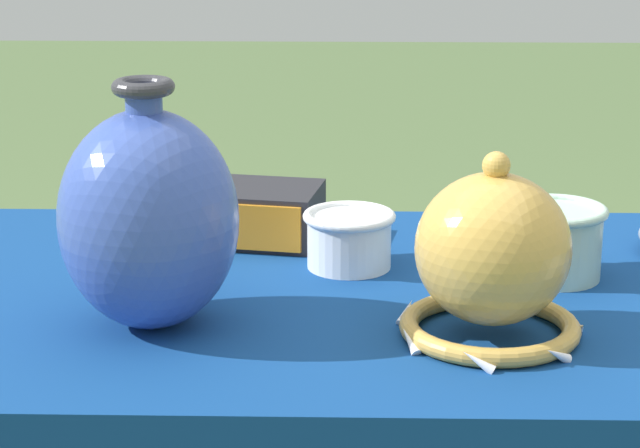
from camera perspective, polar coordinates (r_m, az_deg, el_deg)
name	(u,v)px	position (r m, az deg, el deg)	size (l,w,h in m)	color
display_table	(381,356)	(1.57, 2.80, -6.03)	(1.21, 0.72, 0.73)	brown
vase_tall_bulbous	(149,218)	(1.42, -7.84, 0.27)	(0.21, 0.21, 0.29)	#3851A8
vase_dome_bell	(492,261)	(1.40, 7.88, -1.67)	(0.21, 0.22, 0.22)	gold
mosaic_tile_box	(266,214)	(1.74, -2.50, 0.45)	(0.17, 0.16, 0.08)	#232328
cup_wide_celadon	(555,239)	(1.62, 10.68, -0.69)	(0.13, 0.13, 0.09)	#A8CCB7
cup_wide_porcelain	(349,237)	(1.63, 1.34, -0.61)	(0.12, 0.12, 0.08)	white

